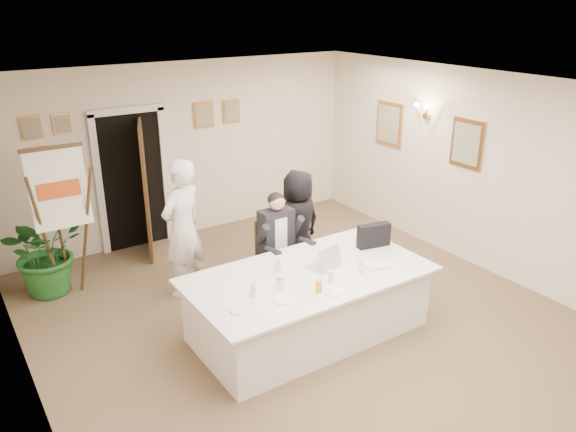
# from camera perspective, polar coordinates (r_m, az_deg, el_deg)

# --- Properties ---
(floor) EXTENTS (7.00, 7.00, 0.00)m
(floor) POSITION_cam_1_polar(r_m,az_deg,el_deg) (6.89, 2.38, -11.06)
(floor) COLOR brown
(floor) RESTS_ON ground
(ceiling) EXTENTS (6.00, 7.00, 0.02)m
(ceiling) POSITION_cam_1_polar(r_m,az_deg,el_deg) (5.89, 2.80, 12.63)
(ceiling) COLOR white
(ceiling) RESTS_ON wall_back
(wall_back) EXTENTS (6.00, 0.10, 2.80)m
(wall_back) POSITION_cam_1_polar(r_m,az_deg,el_deg) (9.18, -10.43, 6.52)
(wall_back) COLOR #F0E3CA
(wall_back) RESTS_ON floor
(wall_left) EXTENTS (0.10, 7.00, 2.80)m
(wall_left) POSITION_cam_1_polar(r_m,az_deg,el_deg) (5.24, -25.28, -6.77)
(wall_left) COLOR #F0E3CA
(wall_left) RESTS_ON floor
(wall_right) EXTENTS (0.10, 7.00, 2.80)m
(wall_right) POSITION_cam_1_polar(r_m,az_deg,el_deg) (8.29, 19.66, 4.04)
(wall_right) COLOR #F0E3CA
(wall_right) RESTS_ON floor
(doorway) EXTENTS (1.14, 0.86, 2.20)m
(doorway) POSITION_cam_1_polar(r_m,az_deg,el_deg) (8.82, -15.06, 3.11)
(doorway) COLOR black
(doorway) RESTS_ON floor
(pictures_back_wall) EXTENTS (3.40, 0.06, 0.80)m
(pictures_back_wall) POSITION_cam_1_polar(r_m,az_deg,el_deg) (8.77, -15.38, 8.47)
(pictures_back_wall) COLOR #BA7B3F
(pictures_back_wall) RESTS_ON wall_back
(pictures_right_wall) EXTENTS (0.06, 2.20, 0.80)m
(pictures_right_wall) POSITION_cam_1_polar(r_m,az_deg,el_deg) (8.92, 13.73, 8.16)
(pictures_right_wall) COLOR #BA7B3F
(pictures_right_wall) RESTS_ON wall_right
(wall_sconce) EXTENTS (0.20, 0.30, 0.24)m
(wall_sconce) POSITION_cam_1_polar(r_m,az_deg,el_deg) (8.80, 13.61, 10.34)
(wall_sconce) COLOR #BC743C
(wall_sconce) RESTS_ON wall_right
(conference_table) EXTENTS (2.77, 1.48, 0.78)m
(conference_table) POSITION_cam_1_polar(r_m,az_deg,el_deg) (6.57, 2.10, -8.80)
(conference_table) COLOR white
(conference_table) RESTS_ON floor
(seated_man) EXTENTS (0.63, 0.66, 1.41)m
(seated_man) POSITION_cam_1_polar(r_m,az_deg,el_deg) (7.31, -1.00, -2.80)
(seated_man) COLOR black
(seated_man) RESTS_ON floor
(flip_chart) EXTENTS (0.69, 0.45, 1.99)m
(flip_chart) POSITION_cam_1_polar(r_m,az_deg,el_deg) (7.70, -21.86, -1.37)
(flip_chart) COLOR #372311
(flip_chart) RESTS_ON floor
(standing_man) EXTENTS (0.79, 0.68, 1.84)m
(standing_man) POSITION_cam_1_polar(r_m,az_deg,el_deg) (7.33, -10.64, -1.26)
(standing_man) COLOR white
(standing_man) RESTS_ON floor
(standing_woman) EXTENTS (0.80, 0.57, 1.53)m
(standing_woman) POSITION_cam_1_polar(r_m,az_deg,el_deg) (7.77, 1.03, -0.81)
(standing_woman) COLOR black
(standing_woman) RESTS_ON floor
(potted_palm) EXTENTS (1.42, 1.40, 1.19)m
(potted_palm) POSITION_cam_1_polar(r_m,az_deg,el_deg) (8.02, -23.45, -3.22)
(potted_palm) COLOR #1F5D22
(potted_palm) RESTS_ON floor
(laptop) EXTENTS (0.44, 0.45, 0.28)m
(laptop) POSITION_cam_1_polar(r_m,az_deg,el_deg) (6.53, 3.64, -3.85)
(laptop) COLOR #B7BABC
(laptop) RESTS_ON conference_table
(laptop_bag) EXTENTS (0.44, 0.20, 0.30)m
(laptop_bag) POSITION_cam_1_polar(r_m,az_deg,el_deg) (7.07, 8.70, -1.96)
(laptop_bag) COLOR black
(laptop_bag) RESTS_ON conference_table
(paper_stack) EXTENTS (0.33, 0.26, 0.03)m
(paper_stack) POSITION_cam_1_polar(r_m,az_deg,el_deg) (6.61, 9.03, -4.95)
(paper_stack) COLOR white
(paper_stack) RESTS_ON conference_table
(plate_left) EXTENTS (0.29, 0.29, 0.01)m
(plate_left) POSITION_cam_1_polar(r_m,az_deg,el_deg) (5.70, -4.77, -9.41)
(plate_left) COLOR white
(plate_left) RESTS_ON conference_table
(plate_mid) EXTENTS (0.23, 0.23, 0.01)m
(plate_mid) POSITION_cam_1_polar(r_m,az_deg,el_deg) (5.83, -0.52, -8.54)
(plate_mid) COLOR white
(plate_mid) RESTS_ON conference_table
(plate_near) EXTENTS (0.22, 0.22, 0.01)m
(plate_near) POSITION_cam_1_polar(r_m,az_deg,el_deg) (6.01, 4.70, -7.67)
(plate_near) COLOR white
(plate_near) RESTS_ON conference_table
(glass_a) EXTENTS (0.08, 0.08, 0.14)m
(glass_a) POSITION_cam_1_polar(r_m,az_deg,el_deg) (5.89, -3.53, -7.55)
(glass_a) COLOR silver
(glass_a) RESTS_ON conference_table
(glass_b) EXTENTS (0.08, 0.08, 0.14)m
(glass_b) POSITION_cam_1_polar(r_m,az_deg,el_deg) (6.18, 4.41, -6.13)
(glass_b) COLOR silver
(glass_b) RESTS_ON conference_table
(glass_c) EXTENTS (0.07, 0.07, 0.14)m
(glass_c) POSITION_cam_1_polar(r_m,az_deg,el_deg) (6.43, 7.45, -5.11)
(glass_c) COLOR silver
(glass_c) RESTS_ON conference_table
(glass_d) EXTENTS (0.08, 0.08, 0.14)m
(glass_d) POSITION_cam_1_polar(r_m,az_deg,el_deg) (6.41, -0.99, -5.01)
(glass_d) COLOR silver
(glass_d) RESTS_ON conference_table
(oj_glass) EXTENTS (0.09, 0.09, 0.13)m
(oj_glass) POSITION_cam_1_polar(r_m,az_deg,el_deg) (5.98, 3.15, -7.13)
(oj_glass) COLOR orange
(oj_glass) RESTS_ON conference_table
(steel_jug) EXTENTS (0.11, 0.11, 0.11)m
(steel_jug) POSITION_cam_1_polar(r_m,az_deg,el_deg) (6.04, -0.85, -6.89)
(steel_jug) COLOR silver
(steel_jug) RESTS_ON conference_table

